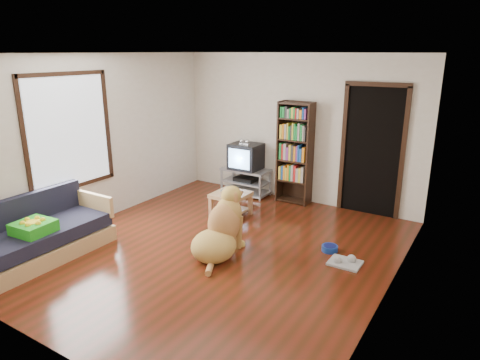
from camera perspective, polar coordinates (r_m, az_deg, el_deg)
The scene contains 18 objects.
ground at distance 5.98m, azimuth -3.03°, elevation -9.22°, with size 5.00×5.00×0.00m, color #511B0E.
ceiling at distance 5.37m, azimuth -3.47°, elevation 16.54°, with size 5.00×5.00×0.00m, color white.
wall_back at distance 7.67m, azimuth 7.59°, elevation 6.75°, with size 4.50×4.50×0.00m, color beige.
wall_front at distance 3.86m, azimuth -25.07°, elevation -4.90°, with size 4.50×4.50×0.00m, color beige.
wall_left at distance 7.05m, azimuth -18.47°, elevation 5.13°, with size 5.00×5.00×0.00m, color beige.
wall_right at distance 4.67m, azimuth 20.04°, elevation -0.72°, with size 5.00×5.00×0.00m, color beige.
green_cushion at distance 6.02m, azimuth -25.82°, elevation -5.70°, with size 0.43×0.43×0.14m, color green.
laptop at distance 6.96m, azimuth -1.37°, elevation -1.70°, with size 0.35×0.23×0.03m, color #B5B6BA.
dog_bowl at distance 6.04m, azimuth 11.87°, elevation -8.91°, with size 0.22×0.22×0.08m, color navy.
grey_rag at distance 5.75m, azimuth 13.82°, elevation -10.69°, with size 0.40×0.32×0.03m, color #A7A7A7.
window at distance 6.70m, azimuth -21.81°, elevation 5.96°, with size 0.03×1.46×1.70m.
doorway at distance 7.25m, azimuth 17.24°, elevation 4.09°, with size 1.03×0.05×2.19m.
tv_stand at distance 8.10m, azimuth 0.78°, elevation -0.06°, with size 0.90×0.45×0.50m.
crt_tv at distance 8.00m, azimuth 0.88°, elevation 3.23°, with size 0.55×0.52×0.58m.
bookshelf at distance 7.57m, azimuth 7.36°, elevation 4.31°, with size 0.60×0.30×1.80m.
sofa at distance 6.27m, azimuth -25.01°, elevation -6.98°, with size 0.80×1.80×0.80m.
coffee_table at distance 7.03m, azimuth -1.23°, elevation -2.67°, with size 0.55×0.55×0.40m.
dog at distance 5.72m, azimuth -2.57°, elevation -6.75°, with size 0.60×1.13×0.93m.
Camera 1 is at (3.10, -4.39, 2.63)m, focal length 32.00 mm.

